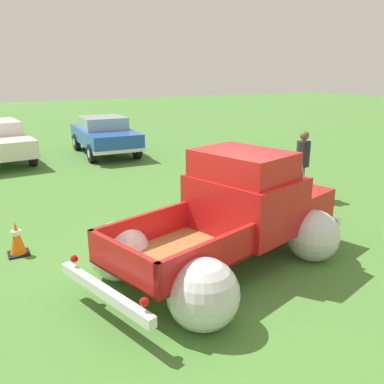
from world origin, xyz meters
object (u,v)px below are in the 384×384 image
spectator_0 (303,160)px  lane_cone_0 (215,195)px  vintage_pickup_truck (235,220)px  lane_cone_1 (17,238)px  show_car_1 (104,134)px

spectator_0 → lane_cone_0: 2.43m
lane_cone_0 → vintage_pickup_truck: bearing=-114.3°
vintage_pickup_truck → spectator_0: 4.15m
lane_cone_1 → spectator_0: bearing=2.0°
spectator_0 → show_car_1: bearing=151.8°
show_car_1 → vintage_pickup_truck: bearing=-2.4°
spectator_0 → lane_cone_0: (-2.30, 0.39, -0.69)m
vintage_pickup_truck → lane_cone_0: vintage_pickup_truck is taller
vintage_pickup_truck → show_car_1: size_ratio=1.19×
vintage_pickup_truck → show_car_1: 10.25m
lane_cone_0 → lane_cone_1: 4.54m
show_car_1 → spectator_0: 8.46m
show_car_1 → spectator_0: spectator_0 is taller
lane_cone_0 → lane_cone_1: bearing=-172.0°
spectator_0 → lane_cone_0: spectator_0 is taller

